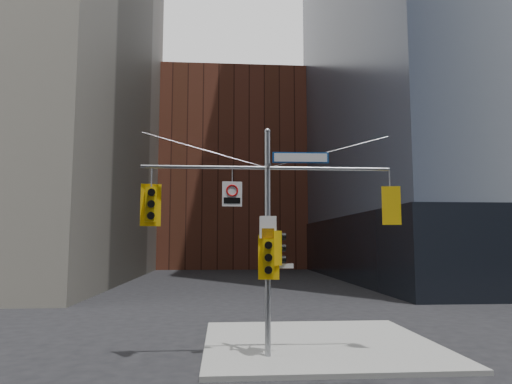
{
  "coord_description": "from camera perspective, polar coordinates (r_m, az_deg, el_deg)",
  "views": [
    {
      "loc": [
        -1.43,
        -12.38,
        3.65
      ],
      "look_at": [
        -0.37,
        2.0,
        5.22
      ],
      "focal_mm": 32.0,
      "sensor_mm": 36.0,
      "label": 1
    }
  ],
  "objects": [
    {
      "name": "brick_midrise",
      "position": [
        71.15,
        -3.01,
        2.15
      ],
      "size": [
        26.0,
        20.0,
        28.0
      ],
      "primitive_type": "cube",
      "color": "brown",
      "rests_on": "ground"
    },
    {
      "name": "regulatory_sign_arm",
      "position": [
        14.44,
        -3.0,
        -0.14
      ],
      "size": [
        0.63,
        0.11,
        0.79
      ],
      "rotation": [
        0.0,
        0.0,
        0.1
      ],
      "color": "silver",
      "rests_on": "ground"
    },
    {
      "name": "street_blade_ew",
      "position": [
        14.52,
        3.26,
        -9.22
      ],
      "size": [
        0.73,
        0.03,
        0.15
      ],
      "rotation": [
        0.0,
        0.0,
        -0.01
      ],
      "color": "silver",
      "rests_on": "ground"
    },
    {
      "name": "ground",
      "position": [
        12.98,
        2.46,
        -22.53
      ],
      "size": [
        160.0,
        160.0,
        0.0
      ],
      "primitive_type": "plane",
      "color": "black",
      "rests_on": "ground"
    },
    {
      "name": "traffic_light_west_arm",
      "position": [
        14.61,
        -13.0,
        -1.54
      ],
      "size": [
        0.64,
        0.57,
        1.34
      ],
      "rotation": [
        0.0,
        0.0,
        0.18
      ],
      "color": "#E7B50C",
      "rests_on": "ground"
    },
    {
      "name": "sidewalk_corner",
      "position": [
        17.11,
        7.83,
        -18.22
      ],
      "size": [
        8.0,
        8.0,
        0.15
      ],
      "primitive_type": "cube",
      "color": "gray",
      "rests_on": "ground"
    },
    {
      "name": "street_sign_blade",
      "position": [
        14.84,
        5.6,
        4.3
      ],
      "size": [
        1.83,
        0.09,
        0.36
      ],
      "rotation": [
        0.0,
        0.0,
        -0.02
      ],
      "color": "navy",
      "rests_on": "ground"
    },
    {
      "name": "signal_assembly",
      "position": [
        14.46,
        1.46,
        -3.17
      ],
      "size": [
        8.0,
        0.8,
        7.3
      ],
      "color": "gray",
      "rests_on": "ground"
    },
    {
      "name": "traffic_light_pole_side",
      "position": [
        14.5,
        2.75,
        -7.0
      ],
      "size": [
        0.45,
        0.38,
        1.08
      ],
      "rotation": [
        0.0,
        0.0,
        1.73
      ],
      "color": "#E7B50C",
      "rests_on": "ground"
    },
    {
      "name": "traffic_light_east_arm",
      "position": [
        15.41,
        16.45,
        -1.68
      ],
      "size": [
        0.59,
        0.52,
        1.24
      ],
      "rotation": [
        0.0,
        0.0,
        2.96
      ],
      "color": "#E7B50C",
      "rests_on": "ground"
    },
    {
      "name": "regulatory_sign_pole",
      "position": [
        14.34,
        1.51,
        -4.49
      ],
      "size": [
        0.53,
        0.04,
        0.7
      ],
      "rotation": [
        0.0,
        0.0,
        0.0
      ],
      "color": "silver",
      "rests_on": "ground"
    },
    {
      "name": "traffic_light_pole_front",
      "position": [
        14.19,
        1.58,
        -8.16
      ],
      "size": [
        0.66,
        0.56,
        1.38
      ],
      "rotation": [
        0.0,
        0.0,
        -0.12
      ],
      "color": "#E7B50C",
      "rests_on": "ground"
    },
    {
      "name": "street_blade_ns",
      "position": [
        14.93,
        1.3,
        -9.76
      ],
      "size": [
        0.07,
        0.71,
        0.14
      ],
      "rotation": [
        0.0,
        0.0,
        -0.06
      ],
      "color": "#145926",
      "rests_on": "ground"
    }
  ]
}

